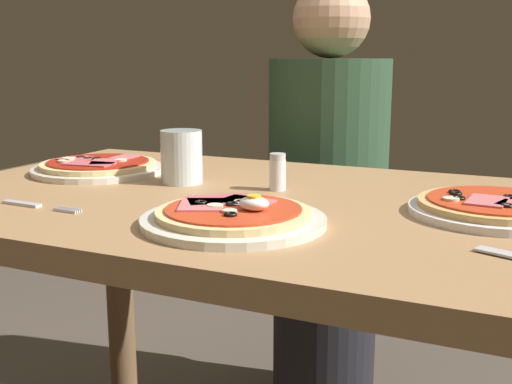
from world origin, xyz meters
The scene contains 8 objects.
dining_table centered at (0.00, 0.00, 0.63)m, with size 1.26×0.74×0.75m.
pizza_foreground centered at (0.02, -0.18, 0.76)m, with size 0.27×0.27×0.05m.
pizza_across_left centered at (-0.43, 0.08, 0.76)m, with size 0.27×0.27×0.03m.
pizza_across_right centered at (0.35, 0.04, 0.76)m, with size 0.26×0.26×0.03m.
water_glass_near centered at (-0.21, 0.06, 0.79)m, with size 0.08×0.08×0.10m.
fork centered at (-0.32, -0.22, 0.75)m, with size 0.16×0.02×0.00m.
salt_shaker centered at (-0.02, 0.07, 0.78)m, with size 0.03×0.03×0.07m.
diner_person centered at (-0.12, 0.65, 0.56)m, with size 0.32×0.32×1.18m.
Camera 1 is at (0.42, -0.97, 0.98)m, focal length 44.84 mm.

